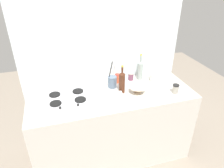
{
  "coord_description": "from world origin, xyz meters",
  "views": [
    {
      "loc": [
        -0.55,
        -1.84,
        2.09
      ],
      "look_at": [
        0.0,
        0.0,
        1.02
      ],
      "focal_mm": 33.01,
      "sensor_mm": 36.0,
      "label": 1
    }
  ],
  "objects_px": {
    "stovetop_hob": "(67,98)",
    "wine_bottle_mid_left": "(122,82)",
    "condiment_jar_rear": "(175,89)",
    "condiment_jar_spare": "(117,78)",
    "condiment_jar_front": "(131,76)",
    "butter_dish": "(116,96)",
    "plate_stack": "(160,77)",
    "wine_bottle_leftmost": "(140,70)",
    "mixing_bowl": "(138,90)",
    "utensil_crock": "(112,82)"
  },
  "relations": [
    {
      "from": "plate_stack",
      "to": "condiment_jar_spare",
      "type": "height_order",
      "value": "condiment_jar_spare"
    },
    {
      "from": "butter_dish",
      "to": "utensil_crock",
      "type": "xyz_separation_m",
      "value": [
        0.03,
        0.24,
        0.04
      ]
    },
    {
      "from": "plate_stack",
      "to": "butter_dish",
      "type": "relative_size",
      "value": 1.85
    },
    {
      "from": "mixing_bowl",
      "to": "stovetop_hob",
      "type": "bearing_deg",
      "value": 173.46
    },
    {
      "from": "stovetop_hob",
      "to": "wine_bottle_mid_left",
      "type": "distance_m",
      "value": 0.6
    },
    {
      "from": "condiment_jar_front",
      "to": "condiment_jar_spare",
      "type": "distance_m",
      "value": 0.18
    },
    {
      "from": "stovetop_hob",
      "to": "condiment_jar_rear",
      "type": "relative_size",
      "value": 4.86
    },
    {
      "from": "mixing_bowl",
      "to": "condiment_jar_rear",
      "type": "height_order",
      "value": "condiment_jar_rear"
    },
    {
      "from": "mixing_bowl",
      "to": "condiment_jar_rear",
      "type": "relative_size",
      "value": 1.86
    },
    {
      "from": "wine_bottle_leftmost",
      "to": "condiment_jar_rear",
      "type": "xyz_separation_m",
      "value": [
        0.24,
        -0.42,
        -0.07
      ]
    },
    {
      "from": "wine_bottle_leftmost",
      "to": "utensil_crock",
      "type": "xyz_separation_m",
      "value": [
        -0.38,
        -0.1,
        -0.05
      ]
    },
    {
      "from": "plate_stack",
      "to": "condiment_jar_front",
      "type": "height_order",
      "value": "condiment_jar_front"
    },
    {
      "from": "condiment_jar_spare",
      "to": "condiment_jar_rear",
      "type": "bearing_deg",
      "value": -37.45
    },
    {
      "from": "condiment_jar_rear",
      "to": "condiment_jar_spare",
      "type": "height_order",
      "value": "condiment_jar_spare"
    },
    {
      "from": "wine_bottle_mid_left",
      "to": "mixing_bowl",
      "type": "bearing_deg",
      "value": -21.23
    },
    {
      "from": "plate_stack",
      "to": "wine_bottle_leftmost",
      "type": "xyz_separation_m",
      "value": [
        -0.22,
        0.1,
        0.08
      ]
    },
    {
      "from": "wine_bottle_leftmost",
      "to": "wine_bottle_mid_left",
      "type": "relative_size",
      "value": 1.01
    },
    {
      "from": "mixing_bowl",
      "to": "condiment_jar_spare",
      "type": "distance_m",
      "value": 0.32
    },
    {
      "from": "butter_dish",
      "to": "condiment_jar_front",
      "type": "relative_size",
      "value": 1.4
    },
    {
      "from": "plate_stack",
      "to": "mixing_bowl",
      "type": "relative_size",
      "value": 1.31
    },
    {
      "from": "stovetop_hob",
      "to": "butter_dish",
      "type": "height_order",
      "value": "butter_dish"
    },
    {
      "from": "condiment_jar_spare",
      "to": "condiment_jar_front",
      "type": "bearing_deg",
      "value": 6.15
    },
    {
      "from": "utensil_crock",
      "to": "wine_bottle_mid_left",
      "type": "bearing_deg",
      "value": -64.08
    },
    {
      "from": "stovetop_hob",
      "to": "mixing_bowl",
      "type": "relative_size",
      "value": 2.61
    },
    {
      "from": "condiment_jar_rear",
      "to": "butter_dish",
      "type": "bearing_deg",
      "value": 173.06
    },
    {
      "from": "butter_dish",
      "to": "utensil_crock",
      "type": "distance_m",
      "value": 0.25
    },
    {
      "from": "wine_bottle_leftmost",
      "to": "utensil_crock",
      "type": "distance_m",
      "value": 0.4
    },
    {
      "from": "wine_bottle_leftmost",
      "to": "wine_bottle_mid_left",
      "type": "xyz_separation_m",
      "value": [
        -0.32,
        -0.24,
        0.0
      ]
    },
    {
      "from": "butter_dish",
      "to": "condiment_jar_rear",
      "type": "bearing_deg",
      "value": -6.94
    },
    {
      "from": "wine_bottle_mid_left",
      "to": "plate_stack",
      "type": "bearing_deg",
      "value": 14.4
    },
    {
      "from": "stovetop_hob",
      "to": "butter_dish",
      "type": "bearing_deg",
      "value": -14.05
    },
    {
      "from": "condiment_jar_rear",
      "to": "condiment_jar_front",
      "type": "bearing_deg",
      "value": 129.65
    },
    {
      "from": "plate_stack",
      "to": "butter_dish",
      "type": "distance_m",
      "value": 0.68
    },
    {
      "from": "mixing_bowl",
      "to": "condiment_jar_spare",
      "type": "relative_size",
      "value": 1.72
    },
    {
      "from": "plate_stack",
      "to": "utensil_crock",
      "type": "bearing_deg",
      "value": 179.75
    },
    {
      "from": "wine_bottle_mid_left",
      "to": "condiment_jar_rear",
      "type": "height_order",
      "value": "wine_bottle_mid_left"
    },
    {
      "from": "wine_bottle_leftmost",
      "to": "utensil_crock",
      "type": "bearing_deg",
      "value": -165.38
    },
    {
      "from": "wine_bottle_leftmost",
      "to": "utensil_crock",
      "type": "relative_size",
      "value": 1.0
    },
    {
      "from": "utensil_crock",
      "to": "condiment_jar_front",
      "type": "height_order",
      "value": "utensil_crock"
    },
    {
      "from": "stovetop_hob",
      "to": "wine_bottle_mid_left",
      "type": "xyz_separation_m",
      "value": [
        0.59,
        -0.02,
        0.11
      ]
    },
    {
      "from": "wine_bottle_mid_left",
      "to": "butter_dish",
      "type": "relative_size",
      "value": 2.4
    },
    {
      "from": "wine_bottle_mid_left",
      "to": "utensil_crock",
      "type": "xyz_separation_m",
      "value": [
        -0.07,
        0.14,
        -0.06
      ]
    },
    {
      "from": "utensil_crock",
      "to": "plate_stack",
      "type": "bearing_deg",
      "value": -0.25
    },
    {
      "from": "plate_stack",
      "to": "wine_bottle_mid_left",
      "type": "height_order",
      "value": "wine_bottle_mid_left"
    },
    {
      "from": "plate_stack",
      "to": "mixing_bowl",
      "type": "height_order",
      "value": "plate_stack"
    },
    {
      "from": "stovetop_hob",
      "to": "wine_bottle_leftmost",
      "type": "bearing_deg",
      "value": 13.43
    },
    {
      "from": "wine_bottle_mid_left",
      "to": "utensil_crock",
      "type": "distance_m",
      "value": 0.17
    },
    {
      "from": "butter_dish",
      "to": "condiment_jar_rear",
      "type": "height_order",
      "value": "condiment_jar_rear"
    },
    {
      "from": "butter_dish",
      "to": "utensil_crock",
      "type": "height_order",
      "value": "utensil_crock"
    },
    {
      "from": "mixing_bowl",
      "to": "condiment_jar_spare",
      "type": "height_order",
      "value": "condiment_jar_spare"
    }
  ]
}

